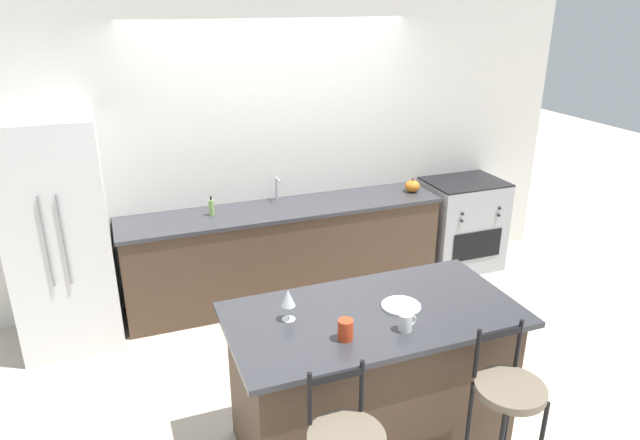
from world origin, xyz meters
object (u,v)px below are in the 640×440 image
Objects in this scene: refrigerator at (60,234)px; bar_stool_far at (506,409)px; wine_glass at (288,299)px; soap_bottle at (211,207)px; tumbler_cup at (346,330)px; dinner_plate at (401,306)px; coffee_mug at (405,322)px; oven_range at (461,224)px; pumpkin_decoration at (412,186)px.

bar_stool_far is at bearing -49.34° from refrigerator.
wine_glass is (1.29, -1.86, 0.15)m from refrigerator.
soap_bottle reaches higher than bar_stool_far.
tumbler_cup is at bearing -82.30° from soap_bottle.
refrigerator is 2.77m from dinner_plate.
soap_bottle is at bearing 105.85° from coffee_mug.
soap_bottle is (1.21, 0.09, 0.04)m from refrigerator.
bar_stool_far reaches higher than dinner_plate.
soap_bottle is at bearing 97.70° from tumbler_cup.
wine_glass is at bearing 171.47° from dinner_plate.
tumbler_cup is (-0.45, -0.20, 0.05)m from dinner_plate.
pumpkin_decoration reaches higher than oven_range.
wine_glass is 1.63× the size of tumbler_cup.
refrigerator is 1.21m from soap_bottle.
coffee_mug reaches higher than dinner_plate.
refrigerator reaches higher than bar_stool_far.
coffee_mug is (0.57, -0.33, -0.08)m from wine_glass.
refrigerator is 12.79× the size of pumpkin_decoration.
oven_range is at bearing 44.45° from tumbler_cup.
soap_bottle is (-0.75, 2.05, 0.01)m from dinner_plate.
refrigerator is 10.67× the size of soap_bottle.
soap_bottle is at bearing 4.10° from refrigerator.
oven_range is at bearing -0.71° from soap_bottle.
coffee_mug reaches higher than oven_range.
tumbler_cup is at bearing -155.96° from dinner_plate.
wine_glass is at bearing -55.28° from refrigerator.
coffee_mug is (-0.40, 0.43, 0.37)m from bar_stool_far.
bar_stool_far is (-1.52, -2.68, 0.16)m from oven_range.
tumbler_cup reaches higher than oven_range.
tumbler_cup is (0.23, -0.30, -0.08)m from wine_glass.
refrigerator reaches higher than wine_glass.
coffee_mug is (-1.91, -2.25, 0.53)m from oven_range.
tumbler_cup is (1.51, -2.16, 0.07)m from refrigerator.
refrigerator is 15.86× the size of tumbler_cup.
refrigerator reaches higher than tumbler_cup.
tumbler_cup is 0.67× the size of soap_bottle.
dinner_plate is at bearing -45.00° from refrigerator.
dinner_plate is (-1.81, -2.02, 0.49)m from oven_range.
wine_glass is at bearing 141.60° from bar_stool_far.
soap_bottle is at bearing 179.29° from oven_range.
bar_stool_far is 0.69m from coffee_mug.
wine_glass is 2.67m from pumpkin_decoration.
soap_bottle reaches higher than pumpkin_decoration.
pumpkin_decoration is 1.95m from soap_bottle.
refrigerator is 3.80m from oven_range.
dinner_plate is 2.11× the size of coffee_mug.
wine_glass is 1.10× the size of soap_bottle.
coffee_mug is at bearing -113.69° from dinner_plate.
soap_bottle is (-1.95, 0.05, 0.02)m from pumpkin_decoration.
wine_glass is at bearing 149.71° from coffee_mug.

